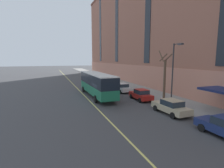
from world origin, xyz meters
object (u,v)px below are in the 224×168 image
(street_tree_mid_block, at_px, (164,76))
(parked_car_champagne_6, at_px, (171,107))
(parked_car_red_1, at_px, (141,95))
(parked_car_black_4, at_px, (111,83))
(fire_hydrant, at_px, (161,100))
(parked_car_navy_3, at_px, (89,75))
(parked_car_white_7, at_px, (122,88))
(city_bus, at_px, (97,83))
(street_lamp, at_px, (174,69))
(parked_car_silver_2, at_px, (96,77))

(street_tree_mid_block, bearing_deg, parked_car_champagne_6, -120.18)
(parked_car_red_1, bearing_deg, parked_car_black_4, 89.77)
(parked_car_black_4, relative_size, fire_hydrant, 6.03)
(parked_car_navy_3, xyz_separation_m, parked_car_white_7, (-0.03, -26.36, -0.00))
(city_bus, xyz_separation_m, parked_car_navy_3, (5.19, 28.51, -1.32))
(parked_car_navy_3, relative_size, parked_car_black_4, 0.99)
(parked_car_champagne_6, relative_size, street_tree_mid_block, 0.67)
(street_tree_mid_block, relative_size, street_lamp, 0.92)
(parked_car_champagne_6, xyz_separation_m, street_tree_mid_block, (3.46, 5.95, 2.63))
(city_bus, xyz_separation_m, parked_car_champagne_6, (5.18, -11.04, -1.32))
(parked_car_red_1, xyz_separation_m, parked_car_champagne_6, (-0.11, -6.64, 0.00))
(parked_car_navy_3, distance_m, street_tree_mid_block, 33.88)
(parked_car_navy_3, bearing_deg, fire_hydrant, -87.17)
(parked_car_champagne_6, distance_m, parked_car_white_7, 13.19)
(parked_car_black_4, bearing_deg, parked_car_navy_3, 90.40)
(parked_car_navy_3, bearing_deg, street_lamp, -87.17)
(street_tree_mid_block, bearing_deg, parked_car_black_4, 103.75)
(parked_car_black_4, relative_size, street_tree_mid_block, 0.63)
(parked_car_silver_2, distance_m, parked_car_white_7, 18.98)
(parked_car_silver_2, bearing_deg, street_lamp, -86.82)
(parked_car_red_1, xyz_separation_m, street_tree_mid_block, (3.36, -0.69, 2.63))
(parked_car_red_1, distance_m, street_lamp, 6.24)
(parked_car_black_4, bearing_deg, parked_car_red_1, -90.23)
(parked_car_red_1, height_order, street_tree_mid_block, street_tree_mid_block)
(parked_car_champagne_6, bearing_deg, parked_car_red_1, 89.09)
(parked_car_silver_2, distance_m, fire_hydrant, 28.11)
(parked_car_white_7, height_order, fire_hydrant, parked_car_white_7)
(parked_car_black_4, distance_m, parked_car_white_7, 6.27)
(parked_car_silver_2, xyz_separation_m, parked_car_white_7, (-0.21, -18.98, -0.00))
(parked_car_navy_3, height_order, street_lamp, street_lamp)
(city_bus, bearing_deg, parked_car_silver_2, 75.73)
(parked_car_red_1, distance_m, parked_car_navy_3, 32.91)
(parked_car_black_4, bearing_deg, city_bus, -122.36)
(city_bus, bearing_deg, street_tree_mid_block, -30.50)
(parked_car_white_7, bearing_deg, street_lamp, -80.40)
(parked_car_champagne_6, bearing_deg, parked_car_black_4, 89.54)
(parked_car_white_7, xyz_separation_m, street_tree_mid_block, (3.47, -7.24, 2.63))
(parked_car_champagne_6, xyz_separation_m, fire_hydrant, (1.77, 4.11, -0.29))
(parked_car_silver_2, distance_m, parked_car_champagne_6, 32.17)
(parked_car_black_4, height_order, street_lamp, street_lamp)
(parked_car_silver_2, relative_size, street_tree_mid_block, 0.71)
(parked_car_navy_3, relative_size, street_tree_mid_block, 0.63)
(parked_car_navy_3, bearing_deg, parked_car_champagne_6, -90.02)
(parked_car_navy_3, bearing_deg, parked_car_red_1, -89.84)
(city_bus, height_order, parked_car_champagne_6, city_bus)
(street_tree_mid_block, relative_size, fire_hydrant, 9.50)
(parked_car_white_7, bearing_deg, street_tree_mid_block, -64.37)
(parked_car_silver_2, relative_size, parked_car_black_4, 1.12)
(parked_car_champagne_6, bearing_deg, parked_car_white_7, 90.04)
(parked_car_red_1, distance_m, parked_car_champagne_6, 6.64)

